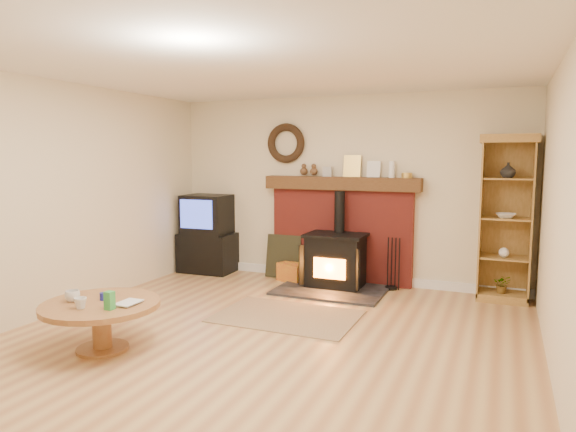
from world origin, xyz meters
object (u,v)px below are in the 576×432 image
at_px(wood_stove, 335,262).
at_px(tv_unit, 207,235).
at_px(curio_cabinet, 506,218).
at_px(coffee_table, 100,311).

relative_size(wood_stove, tv_unit, 1.19).
distance_m(wood_stove, curio_cabinet, 2.19).
bearing_deg(curio_cabinet, coffee_table, -136.12).
bearing_deg(tv_unit, coffee_table, -75.43).
height_order(wood_stove, tv_unit, wood_stove).
distance_m(wood_stove, coffee_table, 3.22).
height_order(tv_unit, coffee_table, tv_unit).
bearing_deg(coffee_table, wood_stove, 66.44).
relative_size(wood_stove, curio_cabinet, 0.69).
xyz_separation_m(tv_unit, coffee_table, (0.82, -3.14, -0.20)).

